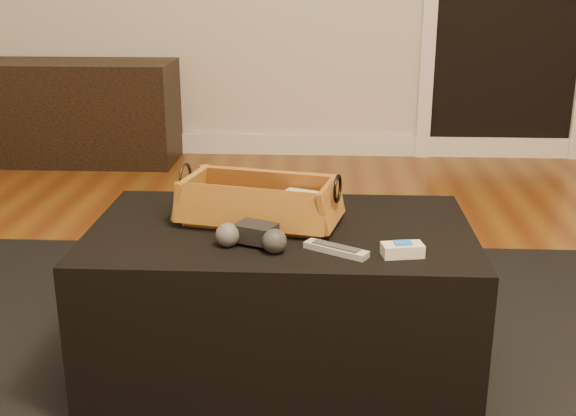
{
  "coord_description": "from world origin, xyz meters",
  "views": [
    {
      "loc": [
        0.27,
        -1.54,
        1.08
      ],
      "look_at": [
        0.18,
        0.22,
        0.49
      ],
      "focal_mm": 45.0,
      "sensor_mm": 36.0,
      "label": 1
    }
  ],
  "objects_px": {
    "tv_remote": "(250,214)",
    "wicker_basket": "(259,204)",
    "media_cabinet": "(48,112)",
    "silver_remote": "(336,249)",
    "cream_gadget": "(402,250)",
    "ottoman": "(281,300)",
    "game_controller": "(253,236)"
  },
  "relations": [
    {
      "from": "media_cabinet",
      "to": "tv_remote",
      "type": "relative_size",
      "value": 6.6
    },
    {
      "from": "ottoman",
      "to": "silver_remote",
      "type": "height_order",
      "value": "silver_remote"
    },
    {
      "from": "ottoman",
      "to": "silver_remote",
      "type": "relative_size",
      "value": 6.3
    },
    {
      "from": "game_controller",
      "to": "wicker_basket",
      "type": "bearing_deg",
      "value": 90.21
    },
    {
      "from": "wicker_basket",
      "to": "game_controller",
      "type": "bearing_deg",
      "value": -89.79
    },
    {
      "from": "wicker_basket",
      "to": "silver_remote",
      "type": "distance_m",
      "value": 0.29
    },
    {
      "from": "wicker_basket",
      "to": "cream_gadget",
      "type": "relative_size",
      "value": 4.43
    },
    {
      "from": "tv_remote",
      "to": "cream_gadget",
      "type": "bearing_deg",
      "value": -22.25
    },
    {
      "from": "wicker_basket",
      "to": "ottoman",
      "type": "bearing_deg",
      "value": -32.67
    },
    {
      "from": "game_controller",
      "to": "silver_remote",
      "type": "distance_m",
      "value": 0.2
    },
    {
      "from": "media_cabinet",
      "to": "cream_gadget",
      "type": "xyz_separation_m",
      "value": [
        1.79,
        -2.45,
        0.16
      ]
    },
    {
      "from": "tv_remote",
      "to": "silver_remote",
      "type": "xyz_separation_m",
      "value": [
        0.23,
        -0.2,
        -0.02
      ]
    },
    {
      "from": "tv_remote",
      "to": "wicker_basket",
      "type": "bearing_deg",
      "value": 30.87
    },
    {
      "from": "wicker_basket",
      "to": "game_controller",
      "type": "height_order",
      "value": "wicker_basket"
    },
    {
      "from": "silver_remote",
      "to": "cream_gadget",
      "type": "relative_size",
      "value": 1.53
    },
    {
      "from": "media_cabinet",
      "to": "game_controller",
      "type": "xyz_separation_m",
      "value": [
        1.43,
        -2.42,
        0.17
      ]
    },
    {
      "from": "game_controller",
      "to": "media_cabinet",
      "type": "bearing_deg",
      "value": 120.69
    },
    {
      "from": "media_cabinet",
      "to": "silver_remote",
      "type": "height_order",
      "value": "media_cabinet"
    },
    {
      "from": "tv_remote",
      "to": "game_controller",
      "type": "relative_size",
      "value": 1.16
    },
    {
      "from": "game_controller",
      "to": "silver_remote",
      "type": "xyz_separation_m",
      "value": [
        0.2,
        -0.02,
        -0.02
      ]
    },
    {
      "from": "ottoman",
      "to": "tv_remote",
      "type": "relative_size",
      "value": 4.48
    },
    {
      "from": "wicker_basket",
      "to": "silver_remote",
      "type": "relative_size",
      "value": 2.89
    },
    {
      "from": "silver_remote",
      "to": "tv_remote",
      "type": "bearing_deg",
      "value": 138.71
    },
    {
      "from": "silver_remote",
      "to": "cream_gadget",
      "type": "bearing_deg",
      "value": -4.48
    },
    {
      "from": "media_cabinet",
      "to": "wicker_basket",
      "type": "height_order",
      "value": "wicker_basket"
    },
    {
      "from": "silver_remote",
      "to": "cream_gadget",
      "type": "distance_m",
      "value": 0.16
    },
    {
      "from": "silver_remote",
      "to": "ottoman",
      "type": "bearing_deg",
      "value": 129.78
    },
    {
      "from": "ottoman",
      "to": "cream_gadget",
      "type": "relative_size",
      "value": 9.64
    },
    {
      "from": "game_controller",
      "to": "cream_gadget",
      "type": "bearing_deg",
      "value": -5.82
    },
    {
      "from": "media_cabinet",
      "to": "silver_remote",
      "type": "bearing_deg",
      "value": -56.18
    },
    {
      "from": "wicker_basket",
      "to": "cream_gadget",
      "type": "xyz_separation_m",
      "value": [
        0.36,
        -0.22,
        -0.03
      ]
    },
    {
      "from": "tv_remote",
      "to": "wicker_basket",
      "type": "height_order",
      "value": "wicker_basket"
    }
  ]
}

